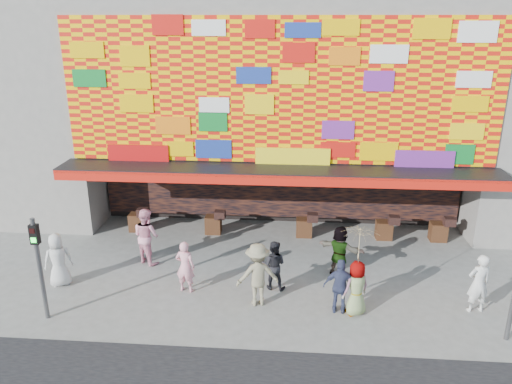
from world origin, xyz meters
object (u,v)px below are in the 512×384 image
Objects in this scene: ped_b at (185,267)px; parasol at (360,244)px; ped_d at (258,275)px; ped_a at (58,260)px; ped_g at (356,288)px; ped_i at (146,236)px; signal_left at (38,258)px; ped_f at (340,251)px; ped_e at (341,287)px; ped_c at (274,265)px; ped_h at (478,283)px.

ped_b is 0.87× the size of parasol.
ped_d is 3.05m from parasol.
ped_g is (9.01, -0.90, -0.05)m from ped_a.
ped_b is 0.85× the size of ped_i.
signal_left is 1.74× the size of ped_a.
ped_f is at bearing -149.50° from ped_i.
ped_e is at bearing 6.55° from signal_left.
ped_a is at bearing 9.23° from ped_b.
signal_left is 1.57× the size of ped_d.
ped_a is 6.65m from ped_c.
ped_b is at bearing -29.62° from ped_d.
ped_h is 0.92× the size of ped_i.
ped_b is at bearing -14.12° from ped_h.
ped_i is at bearing -171.78° from ped_a.
parasol is (6.73, -2.63, 1.20)m from ped_i.
ped_i is (-6.29, 2.60, 0.15)m from ped_e.
signal_left is 8.69m from ped_g.
ped_f reaches higher than ped_g.
ped_g is 1.36m from parasol.
ped_a is 1.05× the size of ped_e.
ped_h is at bearing -168.62° from ped_e.
ped_b is 5.09m from ped_g.
ped_d reaches higher than ped_c.
signal_left is 4.09m from ped_i.
ped_g is 0.84× the size of ped_i.
ped_a is 1.05× the size of ped_b.
ped_h reaches higher than ped_f.
parasol is at bearing 145.21° from ped_a.
ped_g is 0.91× the size of ped_h.
ped_f is at bearing 97.07° from parasol.
ped_b is 0.98× the size of ped_f.
ped_f is 4.15m from ped_h.
signal_left reaches higher than ped_d.
ped_i is (-4.36, 1.41, 0.18)m from ped_c.
ped_h is 3.68m from parasol.
ped_c is (2.65, 0.39, -0.04)m from ped_b.
parasol is (0.00, 0.00, 1.36)m from ped_g.
ped_a is 9.05m from ped_g.
ped_c is 1.04m from ped_d.
ped_d reaches higher than ped_b.
ped_h reaches higher than ped_b.
ped_e is at bearing 174.73° from parasol.
parasol is (9.01, -0.90, 1.31)m from ped_a.
ped_d is 1.01× the size of parasol.
ped_g is (8.58, 0.89, -1.05)m from signal_left.
ped_i reaches higher than ped_g.
parasol is (2.78, -0.29, 1.22)m from ped_d.
ped_i is (-6.73, 2.63, 0.16)m from ped_g.
signal_left is 4.10m from ped_b.
ped_e is (8.15, 0.93, -1.04)m from signal_left.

